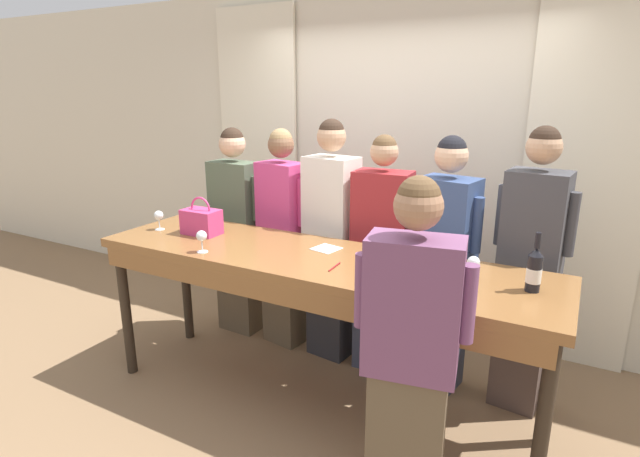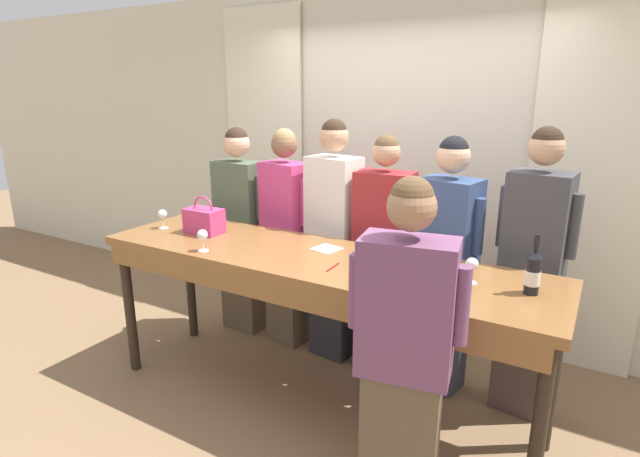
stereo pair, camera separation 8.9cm
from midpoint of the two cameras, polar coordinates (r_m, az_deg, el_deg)
name	(u,v)px [view 1 (the left image)]	position (r m, az deg, el deg)	size (l,w,h in m)	color
ground_plane	(315,403)	(3.47, -1.41, -19.31)	(18.00, 18.00, 0.00)	#846647
wall_back	(399,162)	(4.20, 8.46, 7.52)	(12.00, 0.06, 2.80)	beige
curtain_panel_left	(259,159)	(4.79, -7.55, 7.90)	(0.82, 0.03, 2.69)	#EFE5C6
curtain_panel_right	(584,185)	(3.89, 27.38, 4.43)	(0.82, 0.03, 2.69)	#EFE5C6
tasting_bar	(312,272)	(3.01, -1.75, -5.02)	(2.85, 0.75, 1.02)	brown
wine_bottle	(534,270)	(2.65, 22.41, -4.42)	(0.07, 0.07, 0.30)	black
handbag	(201,221)	(3.52, -14.11, 0.82)	(0.25, 0.16, 0.26)	#C63870
wine_glass_front_left	(402,256)	(2.71, 8.42, -3.16)	(0.07, 0.07, 0.14)	white
wine_glass_front_mid	(159,216)	(3.70, -18.61, 1.33)	(0.07, 0.07, 0.14)	white
wine_glass_front_right	(391,259)	(2.66, 7.14, -3.54)	(0.07, 0.07, 0.14)	white
wine_glass_center_left	(202,237)	(3.12, -14.18, -0.94)	(0.07, 0.07, 0.14)	white
wine_glass_center_mid	(198,214)	(3.68, -14.40, 1.59)	(0.07, 0.07, 0.14)	white
wine_glass_center_right	(438,242)	(3.01, 12.49, -1.48)	(0.07, 0.07, 0.14)	white
wine_glass_back_left	(440,255)	(2.77, 12.68, -2.97)	(0.07, 0.07, 0.14)	white
wine_glass_back_mid	(473,264)	(2.68, 16.23, -3.88)	(0.07, 0.07, 0.14)	white
napkin	(326,249)	(3.11, -0.09, -2.32)	(0.18, 0.18, 0.00)	white
pen	(334,267)	(2.80, 0.75, -4.40)	(0.01, 0.15, 0.01)	maroon
guest_olive_jacket	(236,229)	(4.11, -10.16, -0.05)	(0.50, 0.23, 1.70)	brown
guest_pink_top	(283,236)	(3.86, -4.93, -0.92)	(0.47, 0.29, 1.71)	brown
guest_cream_sweater	(331,239)	(3.64, 0.55, -1.18)	(0.48, 0.29, 1.79)	#28282D
guest_striped_shirt	(381,255)	(3.50, 6.23, -2.99)	(0.50, 0.26, 1.70)	#383D51
guest_navy_coat	(444,263)	(3.37, 13.23, -3.85)	(0.47, 0.32, 1.71)	#383D51
guest_beige_cap	(529,270)	(3.27, 22.06, -4.43)	(0.46, 0.29, 1.79)	#473833
host_pouring	(410,355)	(2.29, 9.14, -14.15)	(0.52, 0.29, 1.66)	brown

